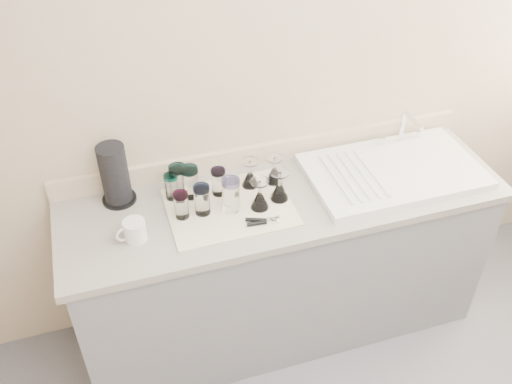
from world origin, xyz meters
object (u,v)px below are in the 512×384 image
object	(u,v)px
can_opener	(263,221)
sink_unit	(393,170)
tumbler_cyan	(190,182)
tumbler_lavender	(231,195)
tumbler_blue	(202,200)
tumbler_magenta	(181,205)
tumbler_extra	(178,181)
tumbler_teal	(172,186)
tumbler_purple	(218,182)
goblet_back_right	(274,173)
goblet_front_right	(280,190)
white_mug	(134,231)
paper_towel_roll	(115,175)
goblet_back_left	(250,177)
goblet_front_left	(260,198)

from	to	relation	value
can_opener	sink_unit	bearing A→B (deg)	12.33
tumbler_cyan	tumbler_lavender	world-z (taller)	tumbler_lavender
tumbler_blue	tumbler_magenta	bearing A→B (deg)	179.10
tumbler_lavender	tumbler_extra	world-z (taller)	tumbler_lavender
tumbler_teal	tumbler_purple	world-z (taller)	tumbler_purple
can_opener	goblet_back_right	bearing A→B (deg)	61.68
tumbler_magenta	goblet_front_right	distance (m)	0.44
goblet_back_right	white_mug	bearing A→B (deg)	-164.59
sink_unit	tumbler_purple	xyz separation A→B (m)	(-0.84, 0.10, 0.06)
tumbler_teal	paper_towel_roll	distance (m)	0.25
sink_unit	can_opener	world-z (taller)	sink_unit
can_opener	goblet_front_right	bearing A→B (deg)	47.85
tumbler_cyan	tumbler_purple	xyz separation A→B (m)	(0.12, -0.02, -0.01)
tumbler_magenta	goblet_back_left	xyz separation A→B (m)	(0.35, 0.12, -0.02)
tumbler_cyan	goblet_back_left	distance (m)	0.28
tumbler_blue	tumbler_lavender	bearing A→B (deg)	-6.86
tumbler_teal	tumbler_magenta	size ratio (longest dim) A/B	0.99
tumbler_extra	can_opener	bearing A→B (deg)	-44.32
tumbler_purple	goblet_back_right	size ratio (longest dim) A/B	0.95
tumbler_extra	goblet_back_left	size ratio (longest dim) A/B	1.14
tumbler_magenta	tumbler_extra	world-z (taller)	tumbler_extra
tumbler_magenta	tumbler_lavender	distance (m)	0.22
sink_unit	tumbler_extra	size ratio (longest dim) A/B	5.18
goblet_front_left	white_mug	xyz separation A→B (m)	(-0.56, -0.03, -0.01)
tumbler_magenta	goblet_back_left	distance (m)	0.37
goblet_back_left	goblet_front_left	distance (m)	0.16
sink_unit	goblet_front_right	xyz separation A→B (m)	(-0.59, -0.02, 0.04)
goblet_back_right	can_opener	size ratio (longest dim) A/B	0.96
tumbler_magenta	goblet_front_right	bearing A→B (deg)	-1.45
can_opener	goblet_front_left	bearing A→B (deg)	79.63
goblet_back_left	white_mug	world-z (taller)	goblet_back_left
tumbler_extra	goblet_back_left	bearing A→B (deg)	-4.99
goblet_front_right	goblet_front_left	bearing A→B (deg)	-163.26
goblet_front_right	white_mug	size ratio (longest dim) A/B	1.08
tumbler_blue	can_opener	distance (m)	0.28
white_mug	tumbler_blue	bearing A→B (deg)	13.30
tumbler_extra	tumbler_purple	bearing A→B (deg)	-13.77
goblet_back_left	goblet_back_right	bearing A→B (deg)	-3.91
goblet_back_left	can_opener	bearing A→B (deg)	-95.28
tumbler_magenta	white_mug	xyz separation A→B (m)	(-0.22, -0.07, -0.03)
goblet_back_right	goblet_front_left	distance (m)	0.20
tumbler_magenta	tumbler_teal	bearing A→B (deg)	96.39
tumbler_cyan	can_opener	distance (m)	0.38
goblet_back_left	paper_towel_roll	size ratio (longest dim) A/B	0.48
tumbler_lavender	tumbler_magenta	bearing A→B (deg)	175.63
tumbler_cyan	goblet_front_right	world-z (taller)	tumbler_cyan
goblet_front_left	goblet_front_right	world-z (taller)	goblet_front_right
paper_towel_roll	goblet_back_left	bearing A→B (deg)	-8.07
white_mug	tumbler_magenta	bearing A→B (deg)	18.94
tumbler_extra	goblet_front_left	size ratio (longest dim) A/B	1.07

